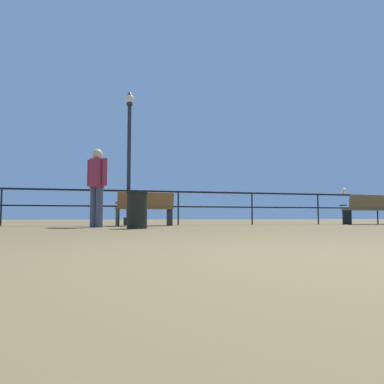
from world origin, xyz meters
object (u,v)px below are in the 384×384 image
(bench_near_left, at_px, (145,207))
(person_by_bench, at_px, (97,182))
(bench_near_right, at_px, (373,208))
(lamppost_center, at_px, (129,156))
(trash_bin, at_px, (137,210))
(seagull_on_rail, at_px, (344,191))

(bench_near_left, xyz_separation_m, person_by_bench, (-1.24, -0.95, 0.54))
(bench_near_right, bearing_deg, bench_near_left, 179.94)
(bench_near_right, xyz_separation_m, person_by_bench, (-8.49, -0.95, 0.51))
(person_by_bench, bearing_deg, lamppost_center, 65.00)
(bench_near_right, relative_size, trash_bin, 2.44)
(bench_near_left, xyz_separation_m, seagull_on_rail, (6.78, 0.73, 0.59))
(lamppost_center, distance_m, trash_bin, 3.48)
(lamppost_center, bearing_deg, person_by_bench, -115.00)
(lamppost_center, bearing_deg, seagull_on_rail, -1.75)
(bench_near_right, height_order, seagull_on_rail, seagull_on_rail)
(bench_near_left, xyz_separation_m, trash_bin, (-0.44, -2.13, -0.12))
(person_by_bench, relative_size, seagull_on_rail, 4.66)
(person_by_bench, height_order, seagull_on_rail, person_by_bench)
(bench_near_right, xyz_separation_m, trash_bin, (-7.70, -2.12, -0.15))
(lamppost_center, distance_m, person_by_bench, 2.31)
(bench_near_right, height_order, trash_bin, bench_near_right)
(bench_near_right, bearing_deg, seagull_on_rail, 122.61)
(bench_near_left, relative_size, seagull_on_rail, 3.93)
(trash_bin, bearing_deg, bench_near_left, 78.32)
(seagull_on_rail, relative_size, trash_bin, 0.52)
(seagull_on_rail, distance_m, trash_bin, 7.80)
(bench_near_left, height_order, seagull_on_rail, seagull_on_rail)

